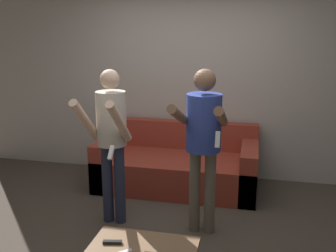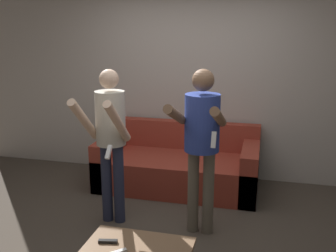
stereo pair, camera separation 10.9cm
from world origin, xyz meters
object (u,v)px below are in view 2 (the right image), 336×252
(person_standing_left, at_px, (110,132))
(remote_far, at_px, (108,241))
(coffee_table, at_px, (138,251))
(person_standing_right, at_px, (202,134))
(couch, at_px, (179,166))

(person_standing_left, xyz_separation_m, remote_far, (0.34, -0.94, -0.62))
(coffee_table, xyz_separation_m, remote_far, (-0.25, 0.00, 0.05))
(person_standing_left, bearing_deg, coffee_table, -58.07)
(person_standing_right, bearing_deg, remote_far, -121.52)
(person_standing_right, bearing_deg, coffee_table, -109.33)
(remote_far, bearing_deg, coffee_table, -0.52)
(couch, bearing_deg, remote_far, -93.28)
(couch, bearing_deg, person_standing_left, -112.65)
(person_standing_right, distance_m, coffee_table, 1.23)
(couch, relative_size, person_standing_left, 1.24)
(couch, relative_size, person_standing_right, 1.22)
(person_standing_left, height_order, person_standing_right, person_standing_right)
(remote_far, bearing_deg, person_standing_left, 109.98)
(couch, xyz_separation_m, person_standing_right, (0.46, -1.10, 0.76))
(person_standing_left, xyz_separation_m, person_standing_right, (0.92, -0.00, 0.04))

